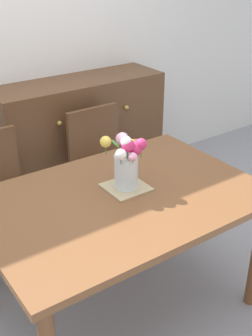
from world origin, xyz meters
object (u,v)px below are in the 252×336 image
(dresser, at_px, (81,139))
(dining_table, at_px, (121,210))
(flower_vase, at_px, (127,160))
(chair_right, at_px, (102,160))

(dresser, bearing_deg, dining_table, -110.65)
(dining_table, distance_m, dresser, 1.43)
(flower_vase, bearing_deg, dining_table, -145.73)
(dining_table, height_order, dresser, dresser)
(dining_table, height_order, chair_right, chair_right)
(dining_table, bearing_deg, flower_vase, 34.27)
(dining_table, relative_size, flower_vase, 4.76)
(dining_table, xyz_separation_m, chair_right, (0.40, 0.85, -0.15))
(dining_table, relative_size, dresser, 1.05)
(dining_table, distance_m, flower_vase, 0.28)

